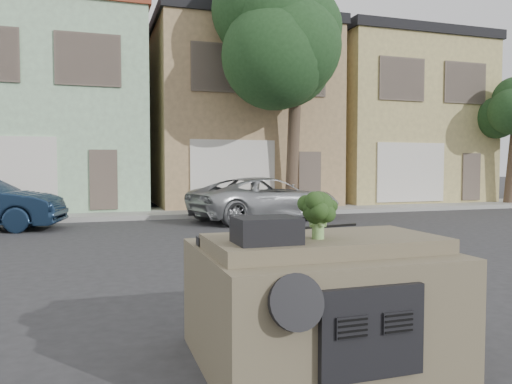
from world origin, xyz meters
TOP-DOWN VIEW (x-y plane):
  - ground_plane at (0.00, 0.00)m, footprint 120.00×120.00m
  - sidewalk at (0.00, 10.50)m, footprint 40.00×3.00m
  - townhouse_mint at (-3.50, 14.50)m, footprint 7.20×8.20m
  - townhouse_tan at (4.00, 14.50)m, footprint 7.20×8.20m
  - townhouse_beige at (11.50, 14.50)m, footprint 7.20×8.20m
  - silver_pickup at (3.29, 7.78)m, footprint 5.29×3.39m
  - tree_near at (5.00, 9.80)m, footprint 4.40×4.00m
  - car_dashboard at (0.00, -3.00)m, footprint 2.00×1.80m
  - instrument_hump at (-0.58, -3.35)m, footprint 0.48×0.38m
  - wiper_arm at (0.28, -2.62)m, footprint 0.69×0.15m
  - broccoli at (-0.11, -3.27)m, footprint 0.46×0.46m

SIDE VIEW (x-z plane):
  - ground_plane at x=0.00m, z-range 0.00..0.00m
  - silver_pickup at x=3.29m, z-range -0.68..0.68m
  - sidewalk at x=0.00m, z-range 0.00..0.15m
  - car_dashboard at x=0.00m, z-range 0.00..1.12m
  - wiper_arm at x=0.28m, z-range 1.12..1.14m
  - instrument_hump at x=-0.58m, z-range 1.12..1.32m
  - broccoli at x=-0.11m, z-range 1.12..1.51m
  - townhouse_mint at x=-3.50m, z-range 0.00..7.55m
  - townhouse_tan at x=4.00m, z-range 0.00..7.55m
  - townhouse_beige at x=11.50m, z-range 0.00..7.55m
  - tree_near at x=5.00m, z-range 0.00..8.50m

